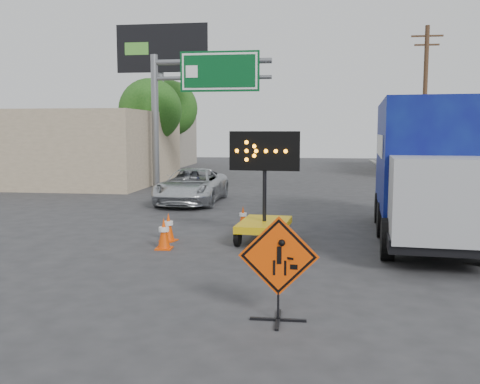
% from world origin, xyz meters
% --- Properties ---
extents(ground, '(100.00, 100.00, 0.00)m').
position_xyz_m(ground, '(0.00, 0.00, 0.00)').
color(ground, '#2D2D30').
rests_on(ground, ground).
extents(curb_right, '(0.40, 60.00, 0.12)m').
position_xyz_m(curb_right, '(7.20, 15.00, 0.06)').
color(curb_right, gray).
rests_on(curb_right, ground).
extents(storefront_left_near, '(14.00, 10.00, 4.00)m').
position_xyz_m(storefront_left_near, '(-14.00, 20.00, 2.00)').
color(storefront_left_near, tan).
rests_on(storefront_left_near, ground).
extents(storefront_left_far, '(12.00, 10.00, 4.40)m').
position_xyz_m(storefront_left_far, '(-15.00, 34.00, 2.20)').
color(storefront_left_far, '#A29687').
rests_on(storefront_left_far, ground).
extents(highway_gantry, '(6.18, 0.38, 6.90)m').
position_xyz_m(highway_gantry, '(-4.43, 17.96, 5.07)').
color(highway_gantry, slate).
rests_on(highway_gantry, ground).
extents(billboard, '(6.10, 0.54, 9.85)m').
position_xyz_m(billboard, '(-8.35, 25.87, 7.35)').
color(billboard, slate).
rests_on(billboard, ground).
extents(utility_pole_far, '(1.80, 0.26, 9.00)m').
position_xyz_m(utility_pole_far, '(8.00, 24.00, 4.68)').
color(utility_pole_far, '#4C3220').
rests_on(utility_pole_far, ground).
extents(tree_left_near, '(3.71, 3.71, 6.03)m').
position_xyz_m(tree_left_near, '(-8.00, 22.00, 4.16)').
color(tree_left_near, '#4C3220').
rests_on(tree_left_near, ground).
extents(tree_left_far, '(4.10, 4.10, 6.66)m').
position_xyz_m(tree_left_far, '(-9.00, 30.00, 4.60)').
color(tree_left_far, '#4C3220').
rests_on(tree_left_far, ground).
extents(construction_sign, '(1.25, 0.89, 1.66)m').
position_xyz_m(construction_sign, '(1.11, -0.75, 0.88)').
color(construction_sign, black).
rests_on(construction_sign, ground).
extents(arrow_board, '(1.87, 2.16, 2.95)m').
position_xyz_m(arrow_board, '(0.34, 5.22, 0.66)').
color(arrow_board, gold).
rests_on(arrow_board, ground).
extents(pickup_truck, '(2.35, 5.06, 1.41)m').
position_xyz_m(pickup_truck, '(-3.32, 12.49, 0.70)').
color(pickup_truck, silver).
rests_on(pickup_truck, ground).
extents(box_truck, '(3.04, 8.12, 3.78)m').
position_xyz_m(box_truck, '(4.66, 6.17, 1.71)').
color(box_truck, black).
rests_on(box_truck, ground).
extents(cone_a, '(0.43, 0.43, 0.79)m').
position_xyz_m(cone_a, '(-2.08, 3.98, 0.40)').
color(cone_a, '#E64304').
rests_on(cone_a, ground).
extents(cone_b, '(0.49, 0.49, 0.77)m').
position_xyz_m(cone_b, '(-2.23, 4.95, 0.38)').
color(cone_b, '#E64304').
rests_on(cone_b, ground).
extents(cone_c, '(0.37, 0.37, 0.69)m').
position_xyz_m(cone_c, '(-0.47, 7.01, 0.35)').
color(cone_c, '#E64304').
rests_on(cone_c, ground).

